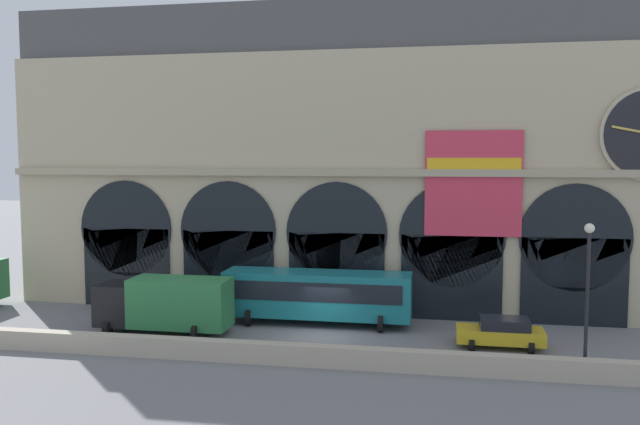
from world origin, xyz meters
name	(u,v)px	position (x,y,z in m)	size (l,w,h in m)	color
ground_plane	(322,336)	(0.00, 0.00, 0.00)	(200.00, 200.00, 0.00)	slate
quay_parapet_wall	(304,355)	(0.00, -5.03, 0.50)	(90.00, 0.70, 1.00)	#B2A891
station_building	(342,163)	(0.06, 6.99, 9.47)	(43.39, 4.42, 19.58)	#BCAD8C
box_truck_midwest	(165,303)	(-8.74, -0.88, 1.70)	(7.50, 2.91, 3.12)	black
bus_center	(317,294)	(-0.77, 2.58, 1.78)	(11.00, 3.25, 3.10)	#19727A
car_mideast	(501,332)	(9.44, -0.37, 0.80)	(4.40, 2.22, 1.55)	gold
street_lamp_quayside	(588,279)	(12.72, -4.23, 4.41)	(0.44, 0.44, 6.90)	black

